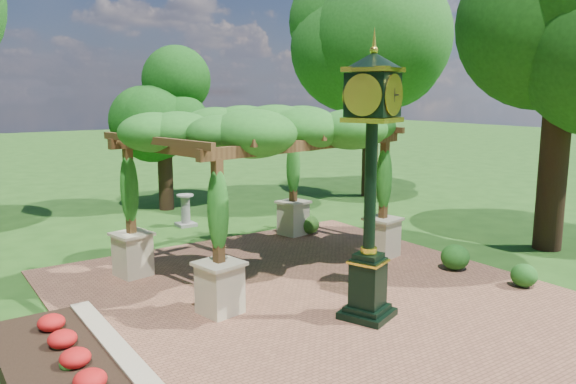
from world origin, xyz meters
TOP-DOWN VIEW (x-y plane):
  - ground at (0.00, 0.00)m, footprint 120.00×120.00m
  - brick_plaza at (0.00, 1.00)m, footprint 10.00×12.00m
  - border_wall at (-4.60, 0.50)m, footprint 0.35×5.00m
  - flower_bed at (-5.50, 0.50)m, footprint 1.50×5.00m
  - pedestal_clock at (0.14, -0.07)m, footprint 1.33×1.33m
  - pergola at (0.28, 3.97)m, footprint 7.15×5.21m
  - sundial at (0.47, 9.23)m, footprint 0.60×0.60m
  - shrub_front at (4.30, -0.80)m, footprint 0.78×0.78m
  - shrub_mid at (4.02, 0.94)m, footprint 0.83×0.83m
  - shrub_back at (3.17, 5.92)m, footprint 0.84×0.84m
  - tree_north at (1.01, 12.17)m, footprint 2.95×2.95m
  - tree_east_far at (9.39, 9.90)m, footprint 5.17×5.17m
  - tree_east_near at (7.87, 0.78)m, footprint 4.52×4.52m

SIDE VIEW (x-z plane):
  - ground at x=0.00m, z-range 0.00..0.00m
  - brick_plaza at x=0.00m, z-range 0.00..0.04m
  - flower_bed at x=-5.50m, z-range 0.00..0.36m
  - border_wall at x=-4.60m, z-range 0.00..0.40m
  - shrub_front at x=4.30m, z-range 0.04..0.57m
  - shrub_back at x=3.17m, z-range 0.04..0.62m
  - shrub_mid at x=4.02m, z-range 0.04..0.68m
  - sundial at x=0.47m, z-range -0.07..1.01m
  - pedestal_clock at x=0.14m, z-range 0.51..5.74m
  - pergola at x=0.28m, z-range 1.31..5.40m
  - tree_north at x=1.01m, z-range 1.07..6.94m
  - tree_east_far at x=9.39m, z-range 1.69..10.64m
  - tree_east_near at x=7.87m, z-range 1.82..11.70m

